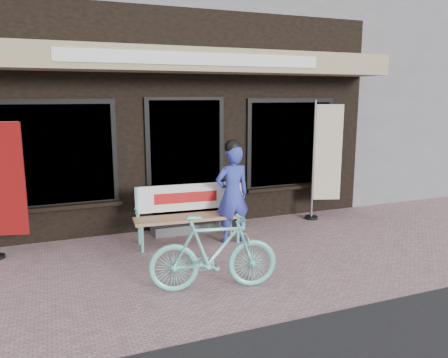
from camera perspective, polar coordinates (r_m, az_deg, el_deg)
name	(u,v)px	position (r m, az deg, el deg)	size (l,w,h in m)	color
ground	(231,268)	(5.85, 0.89, -11.51)	(70.00, 70.00, 0.00)	#A67F85
storefront	(146,60)	(10.20, -10.20, 15.01)	(7.00, 6.77, 6.00)	black
neighbor_right_near	(419,76)	(14.91, 24.12, 12.16)	(10.00, 7.00, 5.60)	slate
bench	(187,209)	(6.69, -4.80, -3.94)	(1.66, 0.54, 0.89)	#71DDCE
person	(232,192)	(6.63, 1.10, -1.74)	(0.56, 0.38, 1.59)	#313CA8
bicycle	(214,253)	(5.09, -1.37, -9.58)	(0.42, 1.49, 0.90)	#71DDCE
nobori_red	(5,187)	(6.60, -26.68, -0.96)	(0.58, 0.26, 1.95)	gray
nobori_cream	(325,159)	(8.02, 13.10, 2.56)	(0.63, 0.32, 2.14)	gray
menu_stand	(234,203)	(7.39, 1.28, -3.16)	(0.43, 0.17, 0.85)	black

